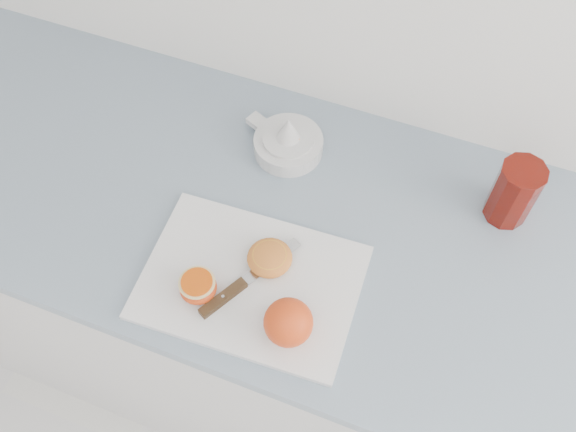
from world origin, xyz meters
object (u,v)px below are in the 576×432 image
at_px(counter, 347,334).
at_px(red_tumbler, 513,194).
at_px(cutting_board, 251,282).
at_px(half_orange, 198,287).
at_px(citrus_juicer, 288,142).

relative_size(counter, red_tumbler, 18.83).
relative_size(cutting_board, red_tumbler, 2.79).
distance_m(half_orange, red_tumbler, 0.59).
height_order(counter, cutting_board, cutting_board).
xyz_separation_m(counter, citrus_juicer, (-0.21, 0.15, 0.47)).
xyz_separation_m(cutting_board, citrus_juicer, (-0.05, 0.30, 0.02)).
distance_m(counter, cutting_board, 0.50).
height_order(cutting_board, citrus_juicer, citrus_juicer).
bearing_deg(red_tumbler, counter, -145.14).
distance_m(cutting_board, half_orange, 0.09).
relative_size(counter, cutting_board, 6.75).
xyz_separation_m(counter, cutting_board, (-0.16, -0.15, 0.45)).
xyz_separation_m(citrus_juicer, red_tumbler, (0.43, 0.01, 0.04)).
relative_size(cutting_board, citrus_juicer, 2.17).
bearing_deg(half_orange, cutting_board, 34.99).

